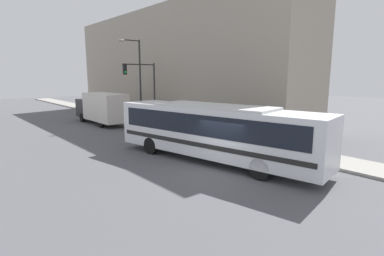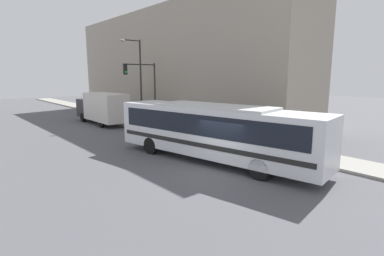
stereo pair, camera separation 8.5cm
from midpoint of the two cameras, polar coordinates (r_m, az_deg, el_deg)
The scene contains 10 objects.
ground_plane at distance 15.15m, azimuth 5.50°, elevation -8.21°, with size 120.00×120.00×0.00m, color #515156.
sidewalk at distance 34.35m, azimuth -12.10°, elevation 2.02°, with size 2.59×70.00×0.15m.
building_facade at distance 34.43m, azimuth -4.15°, elevation 11.81°, with size 6.00×33.40×11.62m.
city_bus at distance 16.44m, azimuth 4.02°, elevation -0.16°, with size 4.62×12.64×3.14m.
delivery_truck at distance 30.47m, azimuth -16.91°, elevation 3.79°, with size 2.23×7.75×3.02m.
fire_hydrant at distance 20.83m, azimuth 8.72°, elevation -1.82°, with size 0.23×0.32×0.69m.
traffic_light_pole at distance 27.86m, azimuth -9.16°, elevation 8.44°, with size 3.28×0.35×5.67m.
parking_meter at distance 23.40m, azimuth 1.52°, elevation 0.89°, with size 0.14×0.14×1.27m.
street_lamp at distance 30.60m, azimuth -10.36°, elevation 10.00°, with size 2.27×0.28×7.98m.
pedestrian_near_corner at distance 22.96m, azimuth 3.82°, elevation 0.84°, with size 0.34×0.34×1.80m.
Camera 1 is at (-10.46, -9.90, 4.73)m, focal length 28.00 mm.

